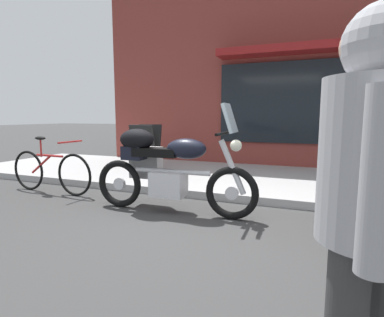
% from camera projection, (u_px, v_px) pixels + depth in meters
% --- Properties ---
extents(ground_plane, '(80.00, 80.00, 0.00)m').
position_uv_depth(ground_plane, '(196.00, 227.00, 3.58)').
color(ground_plane, '#373737').
extents(touring_motorcycle, '(2.24, 0.64, 1.41)m').
position_uv_depth(touring_motorcycle, '(164.00, 166.00, 4.10)').
color(touring_motorcycle, black).
rests_on(touring_motorcycle, ground_plane).
extents(parked_bicycle, '(1.70, 0.48, 0.93)m').
position_uv_depth(parked_bicycle, '(50.00, 171.00, 5.12)').
color(parked_bicycle, black).
rests_on(parked_bicycle, ground_plane).
extents(pedestrian_walking, '(0.43, 0.56, 1.62)m').
position_uv_depth(pedestrian_walking, '(375.00, 186.00, 1.07)').
color(pedestrian_walking, '#353535').
rests_on(pedestrian_walking, ground_plane).
extents(sandwich_board_sign, '(0.55, 0.42, 0.96)m').
position_uv_depth(sandwich_board_sign, '(146.00, 147.00, 6.56)').
color(sandwich_board_sign, black).
rests_on(sandwich_board_sign, sidewalk_curb).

